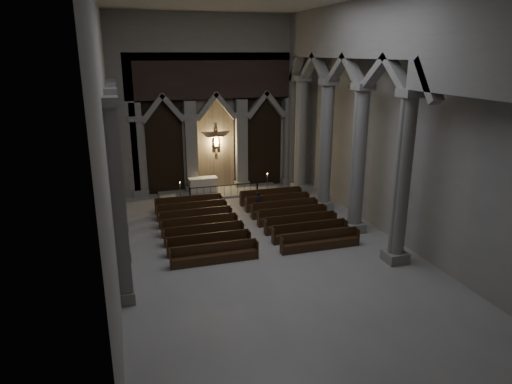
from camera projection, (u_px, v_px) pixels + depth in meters
room at (269, 97)px, 20.17m from camera, size 24.00×24.10×12.00m
sanctuary_wall at (215, 97)px, 31.02m from camera, size 14.00×0.77×12.00m
right_arcade at (365, 87)px, 22.85m from camera, size 1.00×24.00×12.00m
left_pilasters at (117, 170)px, 22.58m from camera, size 0.60×13.00×8.03m
sanctuary_step at (221, 192)px, 32.08m from camera, size 8.50×2.60×0.15m
altar at (203, 185)px, 31.84m from camera, size 2.00×0.80×1.01m
altar_rail at (224, 189)px, 30.86m from camera, size 4.76×0.09×0.93m
candle_stand_left at (181, 198)px, 29.79m from camera, size 0.25×0.25×1.45m
candle_stand_right at (267, 189)px, 31.47m from camera, size 0.27×0.27×1.60m
pews at (247, 223)px, 25.70m from camera, size 9.58×8.18×0.93m
worshipper at (259, 201)px, 28.51m from camera, size 0.45×0.31×1.18m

